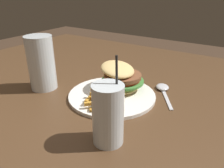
% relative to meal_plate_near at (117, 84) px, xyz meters
% --- Properties ---
extents(dining_table, '(1.35, 1.33, 0.75)m').
position_rel_meal_plate_near_xyz_m(dining_table, '(-0.10, 0.12, -0.15)').
color(dining_table, '#4C331E').
rests_on(dining_table, ground_plane).
extents(meal_plate_near, '(0.27, 0.27, 0.10)m').
position_rel_meal_plate_near_xyz_m(meal_plate_near, '(0.00, 0.00, 0.00)').
color(meal_plate_near, white).
rests_on(meal_plate_near, dining_table).
extents(beer_glass, '(0.09, 0.09, 0.18)m').
position_rel_meal_plate_near_xyz_m(beer_glass, '(-0.10, 0.23, 0.05)').
color(beer_glass, silver).
rests_on(beer_glass, dining_table).
extents(juice_glass, '(0.07, 0.07, 0.20)m').
position_rel_meal_plate_near_xyz_m(juice_glass, '(-0.21, -0.11, 0.03)').
color(juice_glass, silver).
rests_on(juice_glass, dining_table).
extents(spoon, '(0.15, 0.11, 0.01)m').
position_rel_meal_plate_near_xyz_m(spoon, '(0.11, -0.11, -0.03)').
color(spoon, silver).
rests_on(spoon, dining_table).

